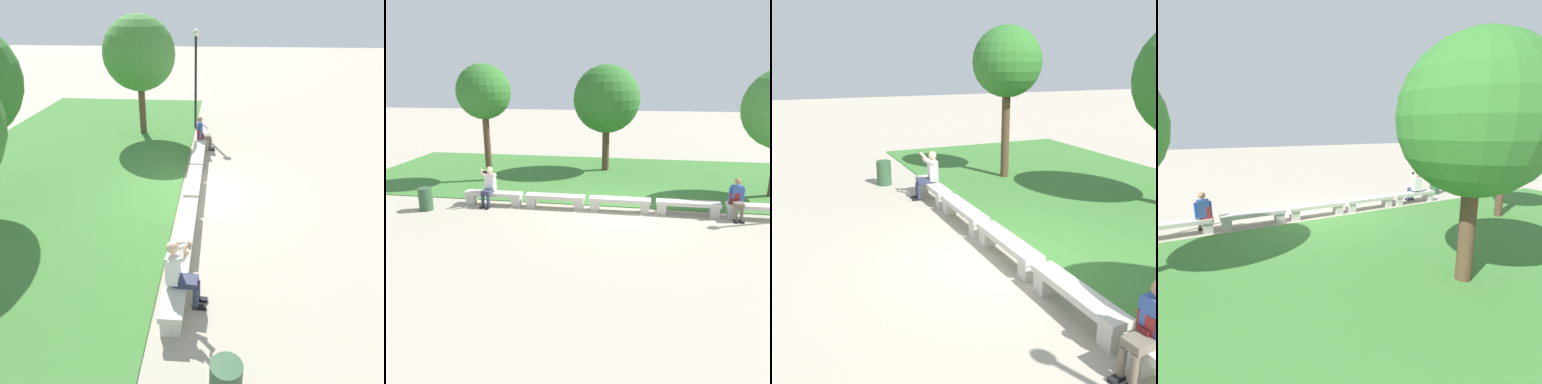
% 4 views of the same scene
% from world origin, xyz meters
% --- Properties ---
extents(ground_plane, '(80.00, 80.00, 0.00)m').
position_xyz_m(ground_plane, '(0.00, 0.00, 0.00)').
color(ground_plane, '#A89E8C').
extents(grass_strip, '(22.59, 8.00, 0.03)m').
position_xyz_m(grass_strip, '(0.00, 4.38, 0.01)').
color(grass_strip, '#3D7533').
rests_on(grass_strip, ground).
extents(bench_main, '(1.98, 0.40, 0.45)m').
position_xyz_m(bench_main, '(-4.30, 0.00, 0.30)').
color(bench_main, beige).
rests_on(bench_main, ground).
extents(bench_near, '(1.98, 0.40, 0.45)m').
position_xyz_m(bench_near, '(-2.15, 0.00, 0.30)').
color(bench_near, beige).
rests_on(bench_near, ground).
extents(bench_mid, '(1.98, 0.40, 0.45)m').
position_xyz_m(bench_mid, '(0.00, 0.00, 0.30)').
color(bench_mid, beige).
rests_on(bench_mid, ground).
extents(bench_far, '(1.98, 0.40, 0.45)m').
position_xyz_m(bench_far, '(2.15, 0.00, 0.30)').
color(bench_far, beige).
rests_on(bench_far, ground).
extents(bench_end, '(1.98, 0.40, 0.45)m').
position_xyz_m(bench_end, '(4.30, 0.00, 0.30)').
color(bench_end, beige).
rests_on(bench_end, ground).
extents(person_photographer, '(0.49, 0.74, 1.32)m').
position_xyz_m(person_photographer, '(-4.42, -0.08, 0.74)').
color(person_photographer, black).
rests_on(person_photographer, ground).
extents(person_distant, '(0.48, 0.70, 1.26)m').
position_xyz_m(person_distant, '(3.58, -0.07, 0.67)').
color(person_distant, black).
rests_on(person_distant, ground).
extents(backpack, '(0.28, 0.24, 0.43)m').
position_xyz_m(backpack, '(3.51, 0.02, 0.63)').
color(backpack, maroon).
rests_on(backpack, bench_end).
extents(tree_left_background, '(2.81, 2.81, 4.58)m').
position_xyz_m(tree_left_background, '(5.42, 2.51, 3.16)').
color(tree_left_background, brown).
rests_on(tree_left_background, ground).
extents(trash_bin, '(0.44, 0.44, 0.75)m').
position_xyz_m(trash_bin, '(-6.30, -0.89, 0.38)').
color(trash_bin, '#2D5133').
rests_on(trash_bin, ground).
extents(lamp_post, '(0.28, 0.28, 4.01)m').
position_xyz_m(lamp_post, '(6.25, 0.37, 2.61)').
color(lamp_post, black).
rests_on(lamp_post, ground).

